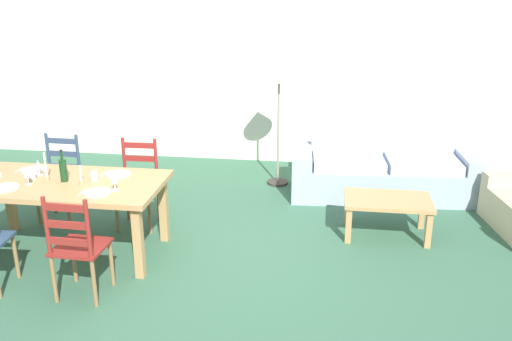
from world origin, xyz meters
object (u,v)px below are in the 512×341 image
wine_bottle (63,170)px  couch (383,172)px  wine_glass_near_left (27,174)px  coffee_table (387,204)px  standing_lamp (279,78)px  wine_glass_far_left (38,165)px  dining_table (65,190)px  dining_chair_near_right (77,247)px  dining_chair_far_left (60,178)px  wine_glass_near_right (114,179)px  coffee_cup_primary (94,176)px  dining_chair_far_right (138,184)px  coffee_cup_secondary (32,175)px

wine_bottle → couch: size_ratio=0.14×
wine_glass_near_left → coffee_table: (3.44, 0.94, -0.51)m
standing_lamp → wine_glass_far_left: bearing=-136.1°
wine_bottle → wine_glass_far_left: (-0.32, 0.12, -0.01)m
dining_table → wine_glass_far_left: bearing=157.9°
dining_table → wine_bottle: wine_bottle is taller
dining_chair_near_right → dining_chair_far_left: 1.80m
wine_glass_near_right → coffee_cup_primary: wine_glass_near_right is taller
standing_lamp → coffee_cup_primary: bearing=-126.0°
dining_table → dining_chair_far_right: dining_chair_far_right is taller
coffee_cup_primary → coffee_table: coffee_cup_primary is taller
couch → wine_glass_near_right: bearing=-140.1°
coffee_table → coffee_cup_primary: bearing=-165.2°
coffee_table → dining_chair_near_right: bearing=-149.4°
wine_glass_near_right → standing_lamp: 2.75m
dining_table → coffee_cup_primary: coffee_cup_primary is taller
dining_table → wine_glass_near_left: (-0.29, -0.13, 0.20)m
dining_chair_far_right → coffee_cup_secondary: (-0.80, -0.71, 0.32)m
dining_chair_far_right → wine_glass_far_left: 1.06m
wine_glass_near_left → wine_glass_near_right: size_ratio=1.00×
dining_chair_far_right → coffee_cup_secondary: 1.12m
dining_chair_near_right → couch: 3.91m
coffee_cup_secondary → standing_lamp: 3.16m
standing_lamp → dining_chair_far_left: bearing=-147.9°
dining_chair_far_right → coffee_cup_secondary: dining_chair_far_right is taller
dining_chair_near_right → couch: bearing=45.8°
wine_bottle → wine_glass_far_left: bearing=159.7°
dining_chair_near_right → wine_bottle: bearing=120.7°
dining_chair_far_left → wine_bottle: wine_bottle is taller
couch → coffee_cup_secondary: bearing=-150.2°
dining_chair_far_left → coffee_table: bearing=0.7°
wine_glass_near_left → couch: wine_glass_near_left is taller
wine_bottle → wine_glass_near_left: size_ratio=1.96×
wine_bottle → coffee_table: bearing=14.4°
wine_bottle → wine_glass_near_right: (0.58, -0.17, -0.01)m
wine_glass_near_left → coffee_cup_primary: 0.61m
wine_glass_near_right → couch: 3.46m
wine_glass_near_left → wine_glass_near_right: (0.87, -0.03, 0.00)m
coffee_table → couch: bearing=87.8°
coffee_cup_secondary → couch: 4.09m
coffee_cup_primary → wine_glass_near_right: bearing=-36.7°
dining_chair_far_left → wine_glass_near_left: bearing=-79.4°
wine_bottle → wine_glass_near_right: 0.60m
wine_glass_near_right → dining_chair_near_right: bearing=-100.4°
wine_glass_near_left → coffee_cup_secondary: (-0.04, 0.14, -0.07)m
dining_chair_far_left → coffee_table: dining_chair_far_left is taller
dining_chair_near_right → dining_chair_far_left: same height
dining_chair_far_right → wine_glass_near_right: bearing=-82.6°
dining_chair_near_right → wine_glass_near_right: 0.73m
wine_glass_near_left → coffee_table: size_ratio=0.18×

